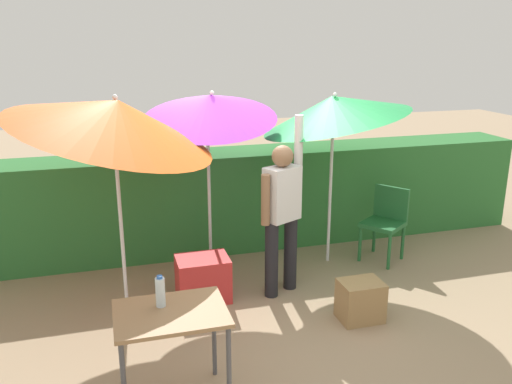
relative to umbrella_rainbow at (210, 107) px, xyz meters
The scene contains 11 objects.
ground_plane 2.15m from the umbrella_rainbow, 69.53° to the right, with size 24.00×24.00×0.00m, color #9E8466.
hedge_row 1.51m from the umbrella_rainbow, 64.20° to the left, with size 8.00×0.70×1.25m, color #2D7033.
umbrella_rainbow is the anchor object (origin of this frame).
umbrella_orange 1.19m from the umbrella_rainbow, 148.13° to the right, with size 1.99×1.95×2.41m.
umbrella_yellow 1.40m from the umbrella_rainbow, ahead, with size 1.72×1.69×2.21m.
person_vendor 1.36m from the umbrella_rainbow, 51.90° to the right, with size 0.53×0.36×1.88m.
chair_plastic 2.52m from the umbrella_rainbow, ahead, with size 0.61×0.61×0.89m.
cooler_box 1.83m from the umbrella_rainbow, 109.91° to the right, with size 0.53×0.40×0.46m, color red.
crate_cardboard 2.55m from the umbrella_rainbow, 53.12° to the right, with size 0.41×0.32×0.40m, color #9E7A4C.
folding_table 2.67m from the umbrella_rainbow, 108.67° to the right, with size 0.80×0.60×0.76m.
bottle_water 2.51m from the umbrella_rainbow, 110.78° to the right, with size 0.07×0.07×0.24m.
Camera 1 is at (-1.45, -4.75, 2.65)m, focal length 37.42 mm.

